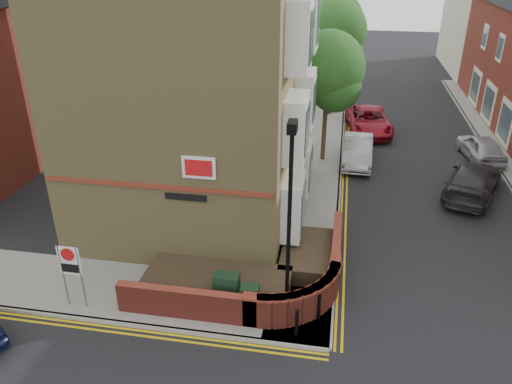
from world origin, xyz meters
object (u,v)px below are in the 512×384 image
at_px(lamppost, 289,225).
at_px(silver_car_near, 357,151).
at_px(utility_cabinet_large, 227,291).
at_px(zone_sign, 70,266).

bearing_deg(lamppost, silver_car_near, 80.27).
height_order(utility_cabinet_large, silver_car_near, silver_car_near).
xyz_separation_m(utility_cabinet_large, silver_car_near, (4.10, 12.75, -0.02)).
xyz_separation_m(utility_cabinet_large, zone_sign, (-4.70, -0.80, 0.92)).
relative_size(utility_cabinet_large, silver_car_near, 0.28).
relative_size(lamppost, zone_sign, 2.86).
xyz_separation_m(lamppost, silver_car_near, (2.20, 12.85, -2.65)).
xyz_separation_m(zone_sign, silver_car_near, (8.80, 13.56, -0.95)).
bearing_deg(silver_car_near, lamppost, -98.38).
relative_size(lamppost, utility_cabinet_large, 5.25).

